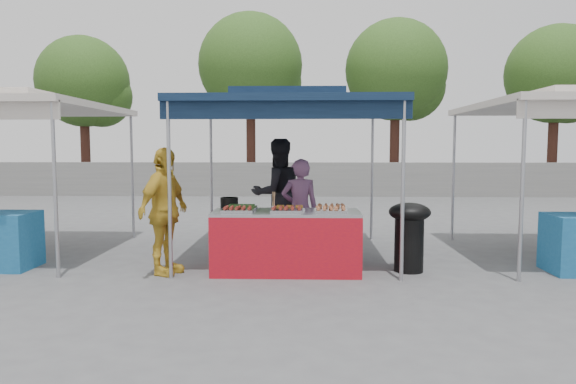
{
  "coord_description": "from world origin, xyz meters",
  "views": [
    {
      "loc": [
        0.24,
        -7.05,
        1.71
      ],
      "look_at": [
        0.0,
        0.6,
        1.05
      ],
      "focal_mm": 32.0,
      "sensor_mm": 36.0,
      "label": 1
    }
  ],
  "objects_px": {
    "customer_person": "(164,211)",
    "wok_burner": "(409,231)",
    "helper_man": "(278,194)",
    "vendor_woman": "(300,210)",
    "cooking_pot": "(229,203)",
    "vendor_table": "(286,242)"
  },
  "relations": [
    {
      "from": "vendor_woman",
      "to": "customer_person",
      "type": "bearing_deg",
      "value": 21.65
    },
    {
      "from": "customer_person",
      "to": "vendor_woman",
      "type": "bearing_deg",
      "value": -42.06
    },
    {
      "from": "cooking_pot",
      "to": "wok_burner",
      "type": "bearing_deg",
      "value": -5.62
    },
    {
      "from": "helper_man",
      "to": "customer_person",
      "type": "distance_m",
      "value": 2.29
    },
    {
      "from": "vendor_woman",
      "to": "helper_man",
      "type": "relative_size",
      "value": 0.83
    },
    {
      "from": "cooking_pot",
      "to": "customer_person",
      "type": "relative_size",
      "value": 0.15
    },
    {
      "from": "customer_person",
      "to": "helper_man",
      "type": "bearing_deg",
      "value": -19.17
    },
    {
      "from": "vendor_table",
      "to": "cooking_pot",
      "type": "xyz_separation_m",
      "value": [
        -0.83,
        0.35,
        0.5
      ]
    },
    {
      "from": "wok_burner",
      "to": "helper_man",
      "type": "xyz_separation_m",
      "value": [
        -1.9,
        1.52,
        0.36
      ]
    },
    {
      "from": "wok_burner",
      "to": "helper_man",
      "type": "bearing_deg",
      "value": 156.84
    },
    {
      "from": "cooking_pot",
      "to": "wok_burner",
      "type": "relative_size",
      "value": 0.26
    },
    {
      "from": "vendor_woman",
      "to": "customer_person",
      "type": "xyz_separation_m",
      "value": [
        -1.82,
        -0.97,
        0.09
      ]
    },
    {
      "from": "helper_man",
      "to": "customer_person",
      "type": "height_order",
      "value": "helper_man"
    },
    {
      "from": "vendor_table",
      "to": "customer_person",
      "type": "distance_m",
      "value": 1.71
    },
    {
      "from": "customer_person",
      "to": "wok_burner",
      "type": "bearing_deg",
      "value": -65.73
    },
    {
      "from": "vendor_woman",
      "to": "customer_person",
      "type": "relative_size",
      "value": 0.9
    },
    {
      "from": "vendor_table",
      "to": "helper_man",
      "type": "relative_size",
      "value": 1.07
    },
    {
      "from": "cooking_pot",
      "to": "customer_person",
      "type": "distance_m",
      "value": 0.96
    },
    {
      "from": "helper_man",
      "to": "wok_burner",
      "type": "bearing_deg",
      "value": 117.22
    },
    {
      "from": "helper_man",
      "to": "customer_person",
      "type": "bearing_deg",
      "value": 26.93
    },
    {
      "from": "cooking_pot",
      "to": "vendor_woman",
      "type": "xyz_separation_m",
      "value": [
        1.01,
        0.46,
        -0.15
      ]
    },
    {
      "from": "cooking_pot",
      "to": "vendor_woman",
      "type": "relative_size",
      "value": 0.17
    }
  ]
}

